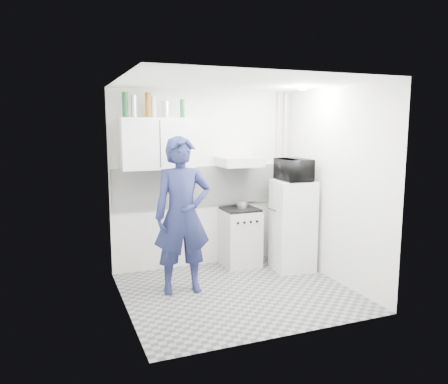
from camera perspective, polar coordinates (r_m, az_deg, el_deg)
name	(u,v)px	position (r m, az deg, el deg)	size (l,w,h in m)	color
floor	(238,292)	(5.69, 1.83, -12.93)	(2.80, 2.80, 0.00)	gray
ceiling	(239,82)	(5.31, 1.97, 14.12)	(2.80, 2.80, 0.00)	white
wall_back	(205,179)	(6.51, -2.49, 1.65)	(2.80, 2.80, 0.00)	white
wall_left	(123,198)	(4.97, -13.08, -0.77)	(2.60, 2.60, 0.00)	white
wall_right	(334,185)	(6.04, 14.17, 0.85)	(2.60, 2.60, 0.00)	white
person	(182,215)	(5.48, -5.45, -3.06)	(0.72, 0.47, 1.97)	#1C214A
stove	(240,238)	(6.61, 2.09, -5.99)	(0.53, 0.53, 0.84)	beige
fridge	(293,225)	(6.44, 8.95, -4.32)	(0.54, 0.54, 1.31)	white
stove_top	(240,209)	(6.51, 2.11, -2.26)	(0.51, 0.51, 0.03)	black
saucepan	(242,205)	(6.55, 2.39, -1.65)	(0.16, 0.16, 0.09)	silver
microwave	(294,170)	(6.31, 9.12, 2.90)	(0.38, 0.57, 0.31)	black
bottle_a	(125,105)	(6.01, -12.80, 11.04)	(0.08, 0.08, 0.33)	#144C1E
bottle_b	(134,106)	(6.02, -11.70, 10.90)	(0.08, 0.08, 0.29)	silver
bottle_c	(148,105)	(6.06, -9.88, 11.12)	(0.08, 0.08, 0.33)	brown
bottle_d	(154,107)	(6.08, -9.16, 10.92)	(0.07, 0.07, 0.29)	#B2B7BC
canister_a	(166,109)	(6.11, -7.62, 10.64)	(0.09, 0.09, 0.23)	silver
bottle_e	(182,109)	(6.18, -5.46, 10.79)	(0.06, 0.06, 0.25)	#144C1E
upper_cabinet	(157,144)	(6.09, -8.71, 6.27)	(1.00, 0.35, 0.70)	white
range_hood	(240,162)	(6.41, 2.04, 3.97)	(0.60, 0.50, 0.14)	beige
backsplash	(205,186)	(6.50, -2.45, 0.76)	(2.74, 0.03, 0.60)	white
pipe_a	(284,176)	(6.97, 7.89, 2.05)	(0.05, 0.05, 2.60)	beige
pipe_b	(278,177)	(6.91, 7.02, 2.01)	(0.04, 0.04, 2.60)	beige
ceiling_spot_fixture	(303,89)	(5.95, 10.27, 13.12)	(0.10, 0.10, 0.02)	white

